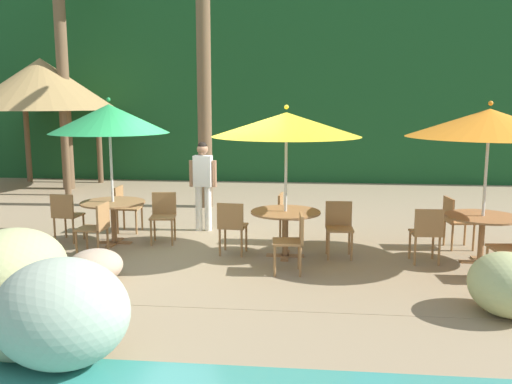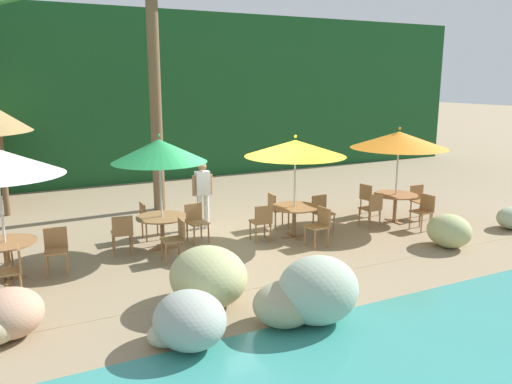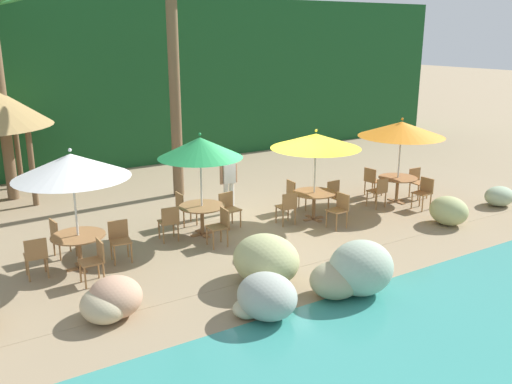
{
  "view_description": "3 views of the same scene",
  "coord_description": "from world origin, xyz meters",
  "px_view_note": "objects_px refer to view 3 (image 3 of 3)",
  "views": [
    {
      "loc": [
        1.73,
        -8.79,
        2.47
      ],
      "look_at": [
        0.78,
        0.33,
        0.93
      ],
      "focal_mm": 38.66,
      "sensor_mm": 36.0,
      "label": 1
    },
    {
      "loc": [
        -4.62,
        -10.18,
        3.61
      ],
      "look_at": [
        0.61,
        0.28,
        1.04
      ],
      "focal_mm": 35.96,
      "sensor_mm": 36.0,
      "label": 2
    },
    {
      "loc": [
        -7.2,
        -11.12,
        4.73
      ],
      "look_at": [
        -0.27,
        0.02,
        0.91
      ],
      "focal_mm": 38.52,
      "sensor_mm": 36.0,
      "label": 3
    }
  ],
  "objects_px": {
    "umbrella_yellow": "(316,141)",
    "chair_orange_left": "(379,190)",
    "chair_green_seaward": "(228,207)",
    "chair_yellow_right": "(340,208)",
    "chair_white_right": "(95,258)",
    "umbrella_white": "(71,166)",
    "chair_green_right": "(221,224)",
    "umbrella_green": "(200,148)",
    "chair_orange_inland": "(372,180)",
    "chair_white_inland": "(60,235)",
    "dining_table_green": "(202,211)",
    "chair_yellow_inland": "(294,193)",
    "dining_table_white": "(79,241)",
    "umbrella_orange": "(402,129)",
    "chair_orange_right": "(424,191)",
    "chair_yellow_left": "(288,206)",
    "dining_table_orange": "(398,182)",
    "waiter_in_white": "(229,178)",
    "palm_tree_second": "(173,49)",
    "chair_white_seaward": "(120,238)",
    "chair_yellow_seaward": "(336,195)",
    "chair_green_left": "(169,221)",
    "chair_green_inland": "(184,206)",
    "chair_white_left": "(36,255)",
    "dining_table_yellow": "(314,197)",
    "chair_orange_seaward": "(417,181)"
  },
  "relations": [
    {
      "from": "chair_white_left",
      "to": "palm_tree_second",
      "type": "distance_m",
      "value": 7.31
    },
    {
      "from": "dining_table_orange",
      "to": "chair_yellow_right",
      "type": "bearing_deg",
      "value": -164.36
    },
    {
      "from": "umbrella_orange",
      "to": "waiter_in_white",
      "type": "relative_size",
      "value": 1.44
    },
    {
      "from": "chair_yellow_inland",
      "to": "chair_green_inland",
      "type": "bearing_deg",
      "value": 170.67
    },
    {
      "from": "dining_table_white",
      "to": "chair_yellow_left",
      "type": "distance_m",
      "value": 5.2
    },
    {
      "from": "chair_white_inland",
      "to": "chair_orange_seaward",
      "type": "distance_m",
      "value": 10.13
    },
    {
      "from": "dining_table_white",
      "to": "waiter_in_white",
      "type": "bearing_deg",
      "value": 19.53
    },
    {
      "from": "chair_white_inland",
      "to": "dining_table_green",
      "type": "height_order",
      "value": "chair_white_inland"
    },
    {
      "from": "chair_green_seaward",
      "to": "chair_orange_left",
      "type": "xyz_separation_m",
      "value": [
        4.31,
        -0.88,
        0.0
      ]
    },
    {
      "from": "umbrella_white",
      "to": "chair_white_right",
      "type": "height_order",
      "value": "umbrella_white"
    },
    {
      "from": "chair_white_inland",
      "to": "chair_yellow_seaward",
      "type": "bearing_deg",
      "value": -6.11
    },
    {
      "from": "chair_green_right",
      "to": "chair_orange_inland",
      "type": "relative_size",
      "value": 1.0
    },
    {
      "from": "dining_table_white",
      "to": "chair_orange_inland",
      "type": "xyz_separation_m",
      "value": [
        8.83,
        0.73,
        -0.1
      ]
    },
    {
      "from": "chair_white_inland",
      "to": "umbrella_orange",
      "type": "height_order",
      "value": "umbrella_orange"
    },
    {
      "from": "chair_green_seaward",
      "to": "chair_yellow_right",
      "type": "relative_size",
      "value": 1.0
    },
    {
      "from": "chair_orange_left",
      "to": "dining_table_white",
      "type": "bearing_deg",
      "value": 178.33
    },
    {
      "from": "chair_orange_left",
      "to": "waiter_in_white",
      "type": "xyz_separation_m",
      "value": [
        -3.78,
        1.8,
        0.47
      ]
    },
    {
      "from": "umbrella_orange",
      "to": "dining_table_orange",
      "type": "height_order",
      "value": "umbrella_orange"
    },
    {
      "from": "umbrella_yellow",
      "to": "palm_tree_second",
      "type": "distance_m",
      "value": 5.01
    },
    {
      "from": "dining_table_white",
      "to": "chair_orange_inland",
      "type": "bearing_deg",
      "value": 4.7
    },
    {
      "from": "umbrella_yellow",
      "to": "chair_orange_left",
      "type": "distance_m",
      "value": 2.67
    },
    {
      "from": "chair_green_seaward",
      "to": "chair_yellow_left",
      "type": "height_order",
      "value": "same"
    },
    {
      "from": "chair_green_inland",
      "to": "chair_orange_left",
      "type": "relative_size",
      "value": 1.0
    },
    {
      "from": "chair_white_inland",
      "to": "chair_white_right",
      "type": "relative_size",
      "value": 1.0
    },
    {
      "from": "chair_white_seaward",
      "to": "chair_white_inland",
      "type": "bearing_deg",
      "value": 141.43
    },
    {
      "from": "chair_yellow_right",
      "to": "waiter_in_white",
      "type": "xyz_separation_m",
      "value": [
        -1.8,
        2.46,
        0.47
      ]
    },
    {
      "from": "umbrella_green",
      "to": "umbrella_yellow",
      "type": "relative_size",
      "value": 1.05
    },
    {
      "from": "chair_white_inland",
      "to": "dining_table_green",
      "type": "xyz_separation_m",
      "value": [
        3.25,
        -0.38,
        0.1
      ]
    },
    {
      "from": "palm_tree_second",
      "to": "chair_green_left",
      "type": "bearing_deg",
      "value": -117.01
    },
    {
      "from": "umbrella_white",
      "to": "dining_table_yellow",
      "type": "height_order",
      "value": "umbrella_white"
    },
    {
      "from": "chair_yellow_left",
      "to": "chair_orange_right",
      "type": "xyz_separation_m",
      "value": [
        4.01,
        -0.87,
        0.0
      ]
    },
    {
      "from": "chair_green_right",
      "to": "waiter_in_white",
      "type": "bearing_deg",
      "value": 56.26
    },
    {
      "from": "chair_yellow_left",
      "to": "chair_white_inland",
      "type": "bearing_deg",
      "value": 170.48
    },
    {
      "from": "umbrella_white",
      "to": "chair_green_right",
      "type": "bearing_deg",
      "value": -7.35
    },
    {
      "from": "palm_tree_second",
      "to": "chair_white_seaward",
      "type": "bearing_deg",
      "value": -128.34
    },
    {
      "from": "umbrella_yellow",
      "to": "chair_white_seaward",
      "type": "bearing_deg",
      "value": 179.48
    },
    {
      "from": "chair_yellow_right",
      "to": "dining_table_white",
      "type": "bearing_deg",
      "value": 171.79
    },
    {
      "from": "chair_white_inland",
      "to": "waiter_in_white",
      "type": "relative_size",
      "value": 0.51
    },
    {
      "from": "chair_white_right",
      "to": "chair_green_left",
      "type": "distance_m",
      "value": 2.47
    },
    {
      "from": "chair_white_right",
      "to": "chair_yellow_inland",
      "type": "relative_size",
      "value": 1.0
    },
    {
      "from": "chair_white_right",
      "to": "umbrella_yellow",
      "type": "xyz_separation_m",
      "value": [
        5.96,
        0.79,
        1.58
      ]
    },
    {
      "from": "umbrella_yellow",
      "to": "chair_white_inland",
      "type": "bearing_deg",
      "value": 171.92
    },
    {
      "from": "chair_yellow_seaward",
      "to": "umbrella_yellow",
      "type": "bearing_deg",
      "value": -171.39
    },
    {
      "from": "umbrella_orange",
      "to": "chair_orange_right",
      "type": "height_order",
      "value": "umbrella_orange"
    },
    {
      "from": "dining_table_green",
      "to": "chair_yellow_inland",
      "type": "height_order",
      "value": "chair_yellow_inland"
    },
    {
      "from": "umbrella_green",
      "to": "chair_orange_right",
      "type": "xyz_separation_m",
      "value": [
        6.15,
        -1.4,
        -1.64
      ]
    },
    {
      "from": "chair_green_seaward",
      "to": "chair_yellow_inland",
      "type": "distance_m",
      "value": 2.15
    },
    {
      "from": "chair_white_left",
      "to": "chair_orange_left",
      "type": "height_order",
      "value": "same"
    },
    {
      "from": "umbrella_yellow",
      "to": "chair_orange_left",
      "type": "bearing_deg",
      "value": -4.89
    },
    {
      "from": "chair_green_right",
      "to": "chair_yellow_inland",
      "type": "height_order",
      "value": "same"
    }
  ]
}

